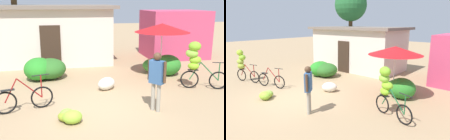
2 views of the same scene
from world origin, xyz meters
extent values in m
plane|color=tan|center=(0.00, 0.00, 0.00)|extent=(60.00, 60.00, 0.00)
cube|color=beige|center=(-1.50, 6.58, 1.35)|extent=(5.79, 3.14, 2.69)
cube|color=#72665B|center=(-1.50, 6.58, 2.77)|extent=(6.29, 3.64, 0.16)
cube|color=#332319|center=(-1.50, 4.99, 1.00)|extent=(0.90, 0.06, 2.00)
cube|color=#C23E63|center=(5.17, 6.83, 1.27)|extent=(3.20, 2.80, 2.55)
cylinder|color=brown|center=(-3.41, 8.11, 1.87)|extent=(0.31, 0.31, 3.73)
ellipsoid|color=#298626|center=(-1.95, 3.37, 0.44)|extent=(1.13, 1.35, 0.88)
ellipsoid|color=#2D6624|center=(-1.52, 3.46, 0.41)|extent=(1.28, 1.34, 0.81)
ellipsoid|color=#357C29|center=(3.03, 3.55, 0.31)|extent=(1.23, 1.21, 0.63)
ellipsoid|color=#2B7D27|center=(3.34, 3.07, 0.43)|extent=(1.12, 1.05, 0.87)
cylinder|color=beige|center=(2.98, 2.97, 1.05)|extent=(0.04, 0.04, 2.10)
cone|color=red|center=(2.98, 2.97, 2.00)|extent=(2.22, 2.22, 0.35)
torus|color=black|center=(-1.64, 0.36, 0.33)|extent=(0.64, 0.23, 0.65)
torus|color=black|center=(-2.61, 0.07, 0.33)|extent=(0.64, 0.23, 0.65)
cylinder|color=maroon|center=(-2.44, 0.12, 0.65)|extent=(0.38, 0.15, 0.67)
cylinder|color=maroon|center=(-1.95, 0.26, 0.65)|extent=(0.67, 0.23, 0.67)
cylinder|color=black|center=(-1.64, 0.36, 0.99)|extent=(0.49, 0.17, 0.03)
cylinder|color=maroon|center=(-1.64, 0.36, 0.66)|extent=(0.04, 0.04, 0.67)
cube|color=black|center=(-2.51, 0.09, 0.68)|extent=(0.38, 0.24, 0.02)
torus|color=black|center=(4.38, 0.95, 0.32)|extent=(0.63, 0.25, 0.65)
torus|color=black|center=(3.44, 1.26, 0.32)|extent=(0.63, 0.25, 0.65)
cylinder|color=#19592D|center=(3.60, 1.20, 0.64)|extent=(0.37, 0.15, 0.66)
cylinder|color=#19592D|center=(4.07, 1.05, 0.64)|extent=(0.65, 0.24, 0.66)
cylinder|color=black|center=(4.38, 0.95, 0.97)|extent=(0.48, 0.18, 0.03)
cylinder|color=#19592D|center=(4.38, 0.95, 0.65)|extent=(0.04, 0.04, 0.65)
cube|color=black|center=(3.53, 1.23, 0.68)|extent=(0.39, 0.25, 0.02)
ellipsoid|color=#81C125|center=(3.54, 1.23, 0.82)|extent=(0.48, 0.45, 0.27)
ellipsoid|color=#81C428|center=(3.59, 1.25, 1.04)|extent=(0.47, 0.41, 0.27)
ellipsoid|color=#88C63C|center=(3.46, 1.26, 1.27)|extent=(0.55, 0.52, 0.30)
ellipsoid|color=#76B828|center=(3.51, 1.20, 1.53)|extent=(0.52, 0.48, 0.33)
ellipsoid|color=olive|center=(-0.95, -0.69, 0.13)|extent=(0.66, 0.64, 0.25)
ellipsoid|color=#8CBF35|center=(-0.82, -0.86, 0.17)|extent=(0.54, 0.47, 0.35)
ellipsoid|color=#82A93D|center=(-0.95, -0.61, 0.15)|extent=(0.49, 0.47, 0.30)
ellipsoid|color=silver|center=(0.49, 1.64, 0.22)|extent=(0.83, 0.76, 0.44)
cylinder|color=gray|center=(1.60, -0.56, 0.41)|extent=(0.11, 0.11, 0.82)
cylinder|color=gray|center=(1.48, -0.42, 0.41)|extent=(0.11, 0.11, 0.82)
cube|color=#33598C|center=(1.54, -0.49, 1.15)|extent=(0.40, 0.44, 0.65)
cylinder|color=#4C3321|center=(1.69, -0.68, 1.18)|extent=(0.08, 0.08, 0.59)
cylinder|color=#4C3321|center=(1.39, -0.29, 1.18)|extent=(0.08, 0.08, 0.59)
sphere|color=#4C3321|center=(1.54, -0.49, 1.58)|extent=(0.22, 0.22, 0.22)
camera|label=1|loc=(-0.99, -7.22, 3.04)|focal=42.79mm
camera|label=2|loc=(6.67, -4.74, 3.10)|focal=32.27mm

